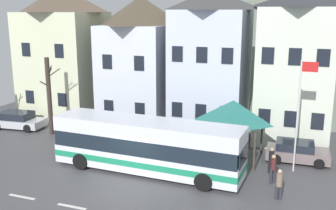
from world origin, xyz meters
name	(u,v)px	position (x,y,z in m)	size (l,w,h in m)	color
ground_plane	(125,188)	(0.00, 0.00, -0.03)	(40.00, 60.00, 0.07)	#4C4B4F
townhouse_00	(64,53)	(-11.69, 11.95, 5.66)	(6.44, 5.95, 11.32)	beige
townhouse_01	(141,61)	(-4.45, 12.39, 5.23)	(5.33, 6.85, 10.46)	silver
townhouse_02	(211,63)	(1.67, 11.53, 5.41)	(5.39, 5.13, 10.81)	silver
townhouse_03	(296,67)	(7.85, 11.77, 5.38)	(5.10, 5.60, 10.76)	silver
hilltop_castle	(251,11)	(1.60, 30.27, 9.19)	(36.28, 36.28, 26.15)	slate
transit_bus	(147,146)	(0.26, 2.47, 1.58)	(11.46, 2.96, 3.13)	white
bus_shelter	(233,112)	(4.52, 6.32, 3.12)	(3.60, 3.60, 3.87)	#473D33
parked_car_00	(297,152)	(8.47, 7.30, 0.64)	(3.90, 2.13, 1.29)	slate
parked_car_01	(86,132)	(-6.23, 6.21, 0.65)	(4.23, 2.08, 1.31)	navy
parked_car_02	(18,120)	(-13.12, 7.11, 0.65)	(4.31, 2.30, 1.34)	silver
pedestrian_00	(216,151)	(3.80, 4.86, 0.92)	(0.36, 0.36, 1.61)	black
pedestrian_01	(273,168)	(7.39, 3.40, 0.90)	(0.34, 0.30, 1.67)	#2D2D38
pedestrian_02	(279,183)	(7.88, 1.51, 0.87)	(0.36, 0.32, 1.62)	#2D2D38
pedestrian_03	(271,159)	(7.15, 4.83, 0.85)	(0.33, 0.31, 1.56)	black
public_bench	(204,140)	(2.28, 7.92, 0.48)	(1.76, 0.48, 0.87)	#473828
flagpole	(300,108)	(8.47, 5.58, 3.86)	(0.95, 0.10, 6.62)	silver
bare_tree_00	(49,96)	(-9.61, 6.72, 3.02)	(1.28, 1.40, 5.93)	#382D28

